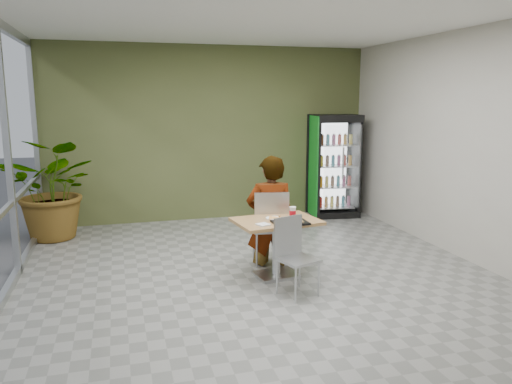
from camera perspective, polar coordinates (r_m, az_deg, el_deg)
ground at (r=6.30m, az=0.93°, el=-10.27°), size 7.00×7.00×0.00m
room_envelope at (r=5.92m, az=0.98°, el=4.34°), size 6.00×7.00×3.20m
dining_table at (r=6.33m, az=2.34°, el=-5.05°), size 1.12×0.85×0.75m
chair_far at (r=6.73m, az=1.67°, el=-3.48°), size 0.53×0.53×1.04m
chair_near at (r=5.83m, az=4.23°, el=-6.54°), size 0.51×0.51×0.90m
seated_woman at (r=6.79m, az=1.67°, el=-3.39°), size 0.73×0.53×1.81m
pizza_plate at (r=6.33m, az=2.06°, el=-2.91°), size 0.28×0.21×0.03m
soda_cup at (r=6.33m, az=4.20°, el=-2.40°), size 0.09×0.09×0.15m
napkin_stack at (r=6.00m, az=0.81°, el=-3.75°), size 0.18×0.18×0.02m
cafeteria_tray at (r=6.10m, az=3.93°, el=-3.50°), size 0.43×0.32×0.02m
beverage_fridge at (r=9.69m, az=8.97°, el=2.99°), size 0.97×0.79×1.94m
potted_plant at (r=8.62m, az=-21.97°, el=0.33°), size 1.83×1.71×1.64m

